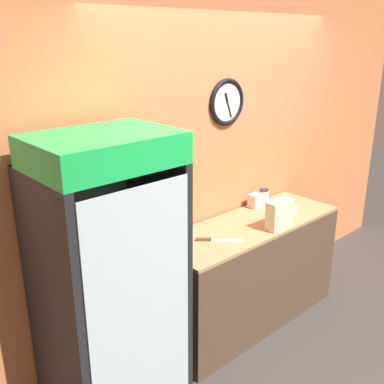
{
  "coord_description": "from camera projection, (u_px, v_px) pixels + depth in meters",
  "views": [
    {
      "loc": [
        -2.59,
        -1.31,
        2.32
      ],
      "look_at": [
        -0.59,
        0.89,
        1.29
      ],
      "focal_mm": 42.0,
      "sensor_mm": 36.0,
      "label": 1
    }
  ],
  "objects": [
    {
      "name": "ground_plane",
      "position": [
        332.0,
        368.0,
        3.32
      ],
      "size": [
        14.0,
        14.0,
        0.0
      ],
      "primitive_type": "plane",
      "color": "#383330"
    },
    {
      "name": "wall_back",
      "position": [
        222.0,
        160.0,
        3.7
      ],
      "size": [
        5.2,
        0.09,
        2.7
      ],
      "color": "#D17547",
      "rests_on": "ground_plane"
    },
    {
      "name": "prep_counter",
      "position": [
        248.0,
        272.0,
        3.76
      ],
      "size": [
        1.69,
        0.58,
        0.9
      ],
      "color": "#4C3828",
      "rests_on": "ground_plane"
    },
    {
      "name": "beverage_cooler",
      "position": [
        104.0,
        265.0,
        2.72
      ],
      "size": [
        0.78,
        0.66,
        1.83
      ],
      "color": "black",
      "rests_on": "ground_plane"
    },
    {
      "name": "sandwich_stack_bottom",
      "position": [
        279.0,
        224.0,
        3.51
      ],
      "size": [
        0.23,
        0.1,
        0.08
      ],
      "color": "beige",
      "rests_on": "prep_counter"
    },
    {
      "name": "sandwich_stack_middle",
      "position": [
        279.0,
        215.0,
        3.49
      ],
      "size": [
        0.23,
        0.1,
        0.08
      ],
      "color": "beige",
      "rests_on": "sandwich_stack_bottom"
    },
    {
      "name": "sandwich_stack_top",
      "position": [
        280.0,
        205.0,
        3.46
      ],
      "size": [
        0.23,
        0.11,
        0.08
      ],
      "color": "beige",
      "rests_on": "sandwich_stack_middle"
    },
    {
      "name": "sandwich_flat_left",
      "position": [
        283.0,
        210.0,
        3.79
      ],
      "size": [
        0.23,
        0.14,
        0.08
      ],
      "color": "beige",
      "rests_on": "prep_counter"
    },
    {
      "name": "chefs_knife",
      "position": [
        213.0,
        240.0,
        3.31
      ],
      "size": [
        0.28,
        0.26,
        0.02
      ],
      "color": "silver",
      "rests_on": "prep_counter"
    },
    {
      "name": "condiment_jar",
      "position": [
        264.0,
        196.0,
        4.02
      ],
      "size": [
        0.09,
        0.09,
        0.14
      ],
      "color": "silver",
      "rests_on": "prep_counter"
    },
    {
      "name": "napkin_dispenser",
      "position": [
        255.0,
        201.0,
        3.94
      ],
      "size": [
        0.11,
        0.09,
        0.12
      ],
      "color": "silver",
      "rests_on": "prep_counter"
    }
  ]
}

